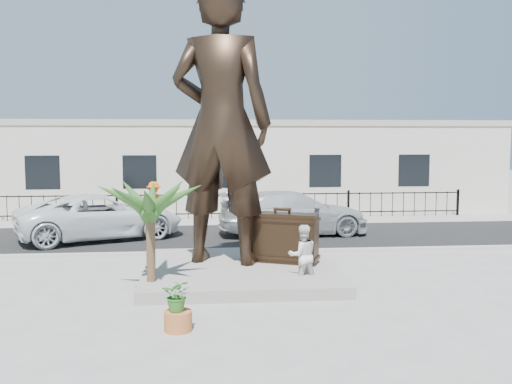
{
  "coord_description": "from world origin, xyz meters",
  "views": [
    {
      "loc": [
        -1.5,
        -14.02,
        3.85
      ],
      "look_at": [
        0.0,
        2.0,
        2.3
      ],
      "focal_mm": 40.0,
      "sensor_mm": 36.0,
      "label": 1
    }
  ],
  "objects_px": {
    "statue": "(221,123)",
    "car_white": "(101,216)",
    "tourist": "(303,255)",
    "suitcase": "(282,238)"
  },
  "relations": [
    {
      "from": "suitcase",
      "to": "tourist",
      "type": "xyz_separation_m",
      "value": [
        0.33,
        -1.48,
        -0.21
      ]
    },
    {
      "from": "tourist",
      "to": "car_white",
      "type": "distance_m",
      "value": 9.83
    },
    {
      "from": "tourist",
      "to": "car_white",
      "type": "bearing_deg",
      "value": -56.46
    },
    {
      "from": "suitcase",
      "to": "statue",
      "type": "bearing_deg",
      "value": -162.53
    },
    {
      "from": "tourist",
      "to": "car_white",
      "type": "height_order",
      "value": "car_white"
    },
    {
      "from": "statue",
      "to": "tourist",
      "type": "xyz_separation_m",
      "value": [
        2.04,
        -1.66,
        -3.45
      ]
    },
    {
      "from": "tourist",
      "to": "suitcase",
      "type": "bearing_deg",
      "value": -84.84
    },
    {
      "from": "statue",
      "to": "car_white",
      "type": "xyz_separation_m",
      "value": [
        -4.39,
        5.77,
        -3.38
      ]
    },
    {
      "from": "suitcase",
      "to": "car_white",
      "type": "xyz_separation_m",
      "value": [
        -6.11,
        5.95,
        -0.14
      ]
    },
    {
      "from": "tourist",
      "to": "car_white",
      "type": "relative_size",
      "value": 0.26
    }
  ]
}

